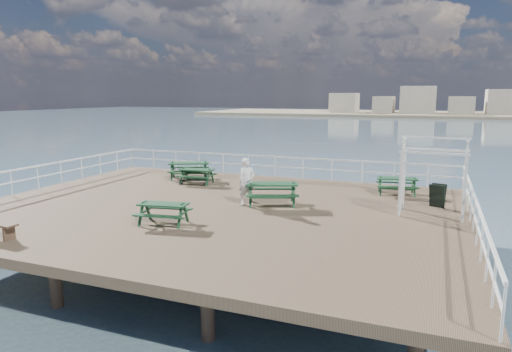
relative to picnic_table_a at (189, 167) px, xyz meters
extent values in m
cube|color=brown|center=(3.85, -4.73, -0.76)|extent=(18.00, 14.00, 0.30)
plane|color=#445F73|center=(3.85, 35.27, -2.61)|extent=(300.00, 300.00, 0.00)
cube|color=tan|center=(18.85, 130.27, -2.21)|extent=(160.00, 40.00, 0.80)
cube|color=beige|center=(-16.15, 127.27, 1.19)|extent=(8.00, 8.00, 6.00)
cube|color=beige|center=(-4.15, 127.27, 0.69)|extent=(6.00, 8.00, 5.00)
cube|color=beige|center=(5.85, 127.27, 2.19)|extent=(10.00, 8.00, 8.00)
cube|color=beige|center=(17.85, 127.27, 0.69)|extent=(7.00, 8.00, 5.00)
cube|color=beige|center=(28.85, 127.27, 1.69)|extent=(9.00, 8.00, 7.00)
cylinder|color=brown|center=(-3.65, 0.77, -1.96)|extent=(0.36, 0.36, 2.10)
cylinder|color=brown|center=(11.35, 0.77, -1.96)|extent=(0.36, 0.36, 2.10)
cube|color=white|center=(3.85, 2.12, 0.44)|extent=(17.70, 0.07, 0.07)
cube|color=white|center=(3.85, 2.12, -0.06)|extent=(17.70, 0.05, 0.05)
cylinder|color=white|center=(-5.00, 2.12, -0.06)|extent=(0.05, 0.05, 1.10)
cube|color=white|center=(-5.00, -4.73, 0.44)|extent=(0.07, 13.70, 0.07)
cube|color=white|center=(-5.00, -4.73, -0.06)|extent=(0.05, 13.70, 0.05)
cube|color=white|center=(12.70, -4.73, 0.44)|extent=(0.07, 13.70, 0.07)
cube|color=white|center=(12.70, -4.73, -0.06)|extent=(0.05, 13.70, 0.05)
cylinder|color=white|center=(12.70, -11.58, -0.06)|extent=(0.05, 0.05, 1.10)
cube|color=#163C1D|center=(0.00, 0.00, 0.20)|extent=(2.11, 1.54, 0.07)
cube|color=#163C1D|center=(-0.28, 0.59, -0.12)|extent=(1.90, 1.09, 0.05)
cube|color=#163C1D|center=(0.28, -0.59, -0.12)|extent=(1.90, 1.09, 0.05)
cube|color=#163C1D|center=(-0.74, -0.35, -0.14)|extent=(0.76, 1.47, 0.07)
cube|color=#163C1D|center=(0.74, 0.35, -0.14)|extent=(0.76, 1.47, 0.07)
cube|color=#163C1D|center=(-0.88, -0.05, -0.20)|extent=(0.32, 0.55, 0.96)
cube|color=#163C1D|center=(-0.60, -0.65, -0.20)|extent=(0.32, 0.55, 0.96)
cube|color=#163C1D|center=(0.60, 0.65, -0.20)|extent=(0.32, 0.55, 0.96)
cube|color=#163C1D|center=(0.88, 0.05, -0.20)|extent=(0.32, 0.55, 0.96)
cube|color=#163C1D|center=(0.00, 0.00, -0.34)|extent=(1.62, 0.83, 0.07)
cube|color=#163C1D|center=(0.93, -0.88, 0.05)|extent=(1.65, 0.76, 0.05)
cube|color=#163C1D|center=(0.89, -0.35, -0.21)|extent=(1.62, 0.36, 0.04)
cube|color=#163C1D|center=(0.98, -1.41, -0.21)|extent=(1.62, 0.36, 0.04)
cube|color=#163C1D|center=(0.27, -0.94, -0.23)|extent=(0.18, 1.29, 0.05)
cube|color=#163C1D|center=(1.60, -0.82, -0.23)|extent=(0.18, 1.29, 0.05)
cube|color=#163C1D|center=(0.24, -0.67, -0.27)|extent=(0.11, 0.47, 0.78)
cube|color=#163C1D|center=(0.29, -1.20, -0.27)|extent=(0.11, 0.47, 0.78)
cube|color=#163C1D|center=(1.58, -0.56, -0.27)|extent=(0.11, 0.47, 0.78)
cube|color=#163C1D|center=(1.62, -1.09, -0.27)|extent=(0.11, 0.47, 0.78)
cube|color=#163C1D|center=(0.93, -0.88, -0.39)|extent=(1.43, 0.19, 0.05)
cube|color=#163C1D|center=(10.04, 0.10, 0.07)|extent=(1.74, 0.91, 0.06)
cube|color=#163C1D|center=(9.94, 0.64, -0.20)|extent=(1.67, 0.51, 0.05)
cube|color=#163C1D|center=(10.13, -0.45, -0.20)|extent=(1.67, 0.51, 0.05)
cube|color=#163C1D|center=(9.36, -0.02, -0.22)|extent=(0.30, 1.33, 0.06)
cube|color=#163C1D|center=(10.72, 0.21, -0.22)|extent=(0.30, 1.33, 0.06)
cube|color=#163C1D|center=(9.31, 0.25, -0.26)|extent=(0.15, 0.48, 0.81)
cube|color=#163C1D|center=(9.41, -0.29, -0.26)|extent=(0.15, 0.48, 0.81)
cube|color=#163C1D|center=(10.67, 0.49, -0.26)|extent=(0.15, 0.48, 0.81)
cube|color=#163C1D|center=(10.76, -0.06, -0.26)|extent=(0.15, 0.48, 0.81)
cube|color=#163C1D|center=(10.04, 0.10, -0.38)|extent=(1.46, 0.32, 0.06)
cube|color=#163C1D|center=(3.30, -7.44, 0.05)|extent=(1.69, 0.90, 0.05)
cube|color=#163C1D|center=(3.21, -6.91, -0.21)|extent=(1.62, 0.50, 0.04)
cube|color=#163C1D|center=(3.40, -7.97, -0.21)|extent=(1.62, 0.50, 0.04)
cube|color=#163C1D|center=(2.65, -7.56, -0.23)|extent=(0.30, 1.28, 0.05)
cube|color=#163C1D|center=(3.96, -7.32, -0.23)|extent=(0.30, 1.28, 0.05)
cube|color=#163C1D|center=(2.60, -7.30, -0.28)|extent=(0.15, 0.47, 0.78)
cube|color=#163C1D|center=(2.69, -7.82, -0.28)|extent=(0.15, 0.47, 0.78)
cube|color=#163C1D|center=(3.91, -7.06, -0.28)|extent=(0.15, 0.47, 0.78)
cube|color=#163C1D|center=(4.01, -7.58, -0.28)|extent=(0.15, 0.47, 0.78)
cube|color=#163C1D|center=(3.30, -7.44, -0.39)|extent=(1.42, 0.32, 0.05)
cube|color=#163C1D|center=(5.71, -3.61, 0.19)|extent=(2.11, 1.43, 0.07)
cube|color=#163C1D|center=(5.47, -3.00, -0.12)|extent=(1.93, 0.97, 0.05)
cube|color=#163C1D|center=(5.95, -4.22, -0.12)|extent=(1.93, 0.97, 0.05)
cube|color=#163C1D|center=(4.95, -3.91, -0.14)|extent=(0.66, 1.50, 0.07)
cube|color=#163C1D|center=(6.47, -3.32, -0.14)|extent=(0.66, 1.50, 0.07)
cube|color=#163C1D|center=(4.83, -3.61, -0.20)|extent=(0.29, 0.56, 0.96)
cube|color=#163C1D|center=(5.07, -4.22, -0.20)|extent=(0.29, 0.56, 0.96)
cube|color=#163C1D|center=(6.35, -3.01, -0.20)|extent=(0.29, 0.56, 0.96)
cube|color=#163C1D|center=(6.59, -3.62, -0.20)|extent=(0.29, 0.56, 0.96)
cube|color=#163C1D|center=(5.71, -3.61, -0.34)|extent=(1.66, 0.72, 0.07)
cube|color=brown|center=(0.08, -10.58, -0.41)|extent=(0.11, 0.36, 0.42)
cube|color=white|center=(10.41, -3.58, 0.50)|extent=(0.09, 0.09, 2.22)
cube|color=white|center=(10.46, -2.47, 0.50)|extent=(0.09, 0.09, 2.22)
cube|color=white|center=(12.44, -3.67, 0.50)|extent=(0.09, 0.09, 2.22)
cube|color=white|center=(12.49, -2.56, 0.50)|extent=(0.09, 0.09, 2.22)
cube|color=white|center=(11.43, -3.62, 1.64)|extent=(2.22, 0.17, 0.07)
cube|color=white|center=(11.47, -2.51, 1.64)|extent=(2.22, 0.17, 0.07)
cube|color=white|center=(11.45, -3.07, 2.11)|extent=(2.22, 0.16, 0.06)
cube|color=black|center=(11.63, -1.82, -0.18)|extent=(0.59, 0.37, 0.90)
cube|color=black|center=(11.68, -1.65, -0.18)|extent=(0.59, 0.37, 0.90)
imported|color=silver|center=(4.81, -3.95, 0.29)|extent=(0.77, 0.76, 1.80)
camera|label=1|loc=(11.45, -19.79, 3.56)|focal=32.00mm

